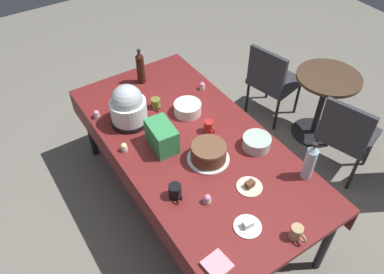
{
  "coord_description": "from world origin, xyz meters",
  "views": [
    {
      "loc": [
        1.7,
        -1.11,
        2.76
      ],
      "look_at": [
        0.0,
        0.0,
        0.8
      ],
      "focal_mm": 35.94,
      "sensor_mm": 36.0,
      "label": 1
    }
  ],
  "objects_px": {
    "coffee_mug_tan": "(297,233)",
    "round_cafe_table": "(324,95)",
    "coffee_mug_black": "(175,191)",
    "dessert_plate_cream": "(249,186)",
    "ceramic_snack_bowl": "(188,108)",
    "soda_carton": "(162,136)",
    "coffee_mug_red": "(209,127)",
    "cupcake_rose": "(124,147)",
    "cupcake_mint": "(96,114)",
    "cupcake_lemon": "(207,199)",
    "coffee_mug_olive": "(156,103)",
    "glass_salad_bowl": "(257,142)",
    "maroon_chair_right": "(347,133)",
    "frosted_layer_cake": "(209,153)",
    "slow_cooker": "(128,107)",
    "dessert_plate_cobalt": "(124,91)",
    "soda_bottle_cola": "(140,67)",
    "maroon_chair_left": "(272,79)",
    "cupcake_vanilla": "(202,86)",
    "dessert_plate_white": "(248,226)",
    "soda_bottle_water": "(310,162)"
  },
  "relations": [
    {
      "from": "coffee_mug_red",
      "to": "soda_carton",
      "type": "distance_m",
      "value": 0.38
    },
    {
      "from": "glass_salad_bowl",
      "to": "maroon_chair_right",
      "type": "bearing_deg",
      "value": 82.73
    },
    {
      "from": "coffee_mug_olive",
      "to": "maroon_chair_right",
      "type": "xyz_separation_m",
      "value": [
        0.92,
        1.34,
        -0.3
      ]
    },
    {
      "from": "dessert_plate_cream",
      "to": "frosted_layer_cake",
      "type": "bearing_deg",
      "value": -167.22
    },
    {
      "from": "cupcake_mint",
      "to": "soda_carton",
      "type": "height_order",
      "value": "soda_carton"
    },
    {
      "from": "coffee_mug_black",
      "to": "dessert_plate_cream",
      "type": "bearing_deg",
      "value": 65.4
    },
    {
      "from": "coffee_mug_red",
      "to": "cupcake_mint",
      "type": "bearing_deg",
      "value": -133.76
    },
    {
      "from": "ceramic_snack_bowl",
      "to": "round_cafe_table",
      "type": "xyz_separation_m",
      "value": [
        0.25,
        1.39,
        -0.3
      ]
    },
    {
      "from": "dessert_plate_cream",
      "to": "cupcake_lemon",
      "type": "relative_size",
      "value": 2.59
    },
    {
      "from": "slow_cooker",
      "to": "ceramic_snack_bowl",
      "type": "xyz_separation_m",
      "value": [
        0.15,
        0.44,
        -0.11
      ]
    },
    {
      "from": "glass_salad_bowl",
      "to": "cupcake_lemon",
      "type": "distance_m",
      "value": 0.62
    },
    {
      "from": "cupcake_rose",
      "to": "coffee_mug_tan",
      "type": "height_order",
      "value": "coffee_mug_tan"
    },
    {
      "from": "slow_cooker",
      "to": "dessert_plate_white",
      "type": "height_order",
      "value": "slow_cooker"
    },
    {
      "from": "cupcake_mint",
      "to": "coffee_mug_black",
      "type": "bearing_deg",
      "value": 6.53
    },
    {
      "from": "coffee_mug_tan",
      "to": "coffee_mug_red",
      "type": "bearing_deg",
      "value": 174.55
    },
    {
      "from": "coffee_mug_olive",
      "to": "maroon_chair_right",
      "type": "distance_m",
      "value": 1.66
    },
    {
      "from": "cupcake_lemon",
      "to": "ceramic_snack_bowl",
      "type": "bearing_deg",
      "value": 155.27
    },
    {
      "from": "cupcake_mint",
      "to": "coffee_mug_olive",
      "type": "bearing_deg",
      "value": 71.66
    },
    {
      "from": "cupcake_mint",
      "to": "cupcake_lemon",
      "type": "bearing_deg",
      "value": 12.62
    },
    {
      "from": "cupcake_rose",
      "to": "round_cafe_table",
      "type": "distance_m",
      "value": 2.03
    },
    {
      "from": "ceramic_snack_bowl",
      "to": "soda_carton",
      "type": "xyz_separation_m",
      "value": [
        0.22,
        -0.36,
        0.05
      ]
    },
    {
      "from": "coffee_mug_olive",
      "to": "round_cafe_table",
      "type": "bearing_deg",
      "value": 74.09
    },
    {
      "from": "soda_bottle_water",
      "to": "coffee_mug_black",
      "type": "relative_size",
      "value": 2.46
    },
    {
      "from": "cupcake_lemon",
      "to": "coffee_mug_black",
      "type": "height_order",
      "value": "coffee_mug_black"
    },
    {
      "from": "cupcake_vanilla",
      "to": "coffee_mug_olive",
      "type": "distance_m",
      "value": 0.46
    },
    {
      "from": "coffee_mug_tan",
      "to": "maroon_chair_right",
      "type": "height_order",
      "value": "maroon_chair_right"
    },
    {
      "from": "ceramic_snack_bowl",
      "to": "soda_bottle_cola",
      "type": "distance_m",
      "value": 0.6
    },
    {
      "from": "dessert_plate_white",
      "to": "round_cafe_table",
      "type": "height_order",
      "value": "dessert_plate_white"
    },
    {
      "from": "coffee_mug_red",
      "to": "cupcake_lemon",
      "type": "bearing_deg",
      "value": -35.91
    },
    {
      "from": "dessert_plate_white",
      "to": "maroon_chair_left",
      "type": "relative_size",
      "value": 0.21
    },
    {
      "from": "glass_salad_bowl",
      "to": "dessert_plate_cobalt",
      "type": "bearing_deg",
      "value": -155.5
    },
    {
      "from": "dessert_plate_cobalt",
      "to": "soda_carton",
      "type": "xyz_separation_m",
      "value": [
        0.75,
        -0.06,
        0.09
      ]
    },
    {
      "from": "soda_carton",
      "to": "frosted_layer_cake",
      "type": "bearing_deg",
      "value": 40.03
    },
    {
      "from": "dessert_plate_white",
      "to": "coffee_mug_olive",
      "type": "relative_size",
      "value": 1.49
    },
    {
      "from": "ceramic_snack_bowl",
      "to": "maroon_chair_left",
      "type": "height_order",
      "value": "maroon_chair_left"
    },
    {
      "from": "cupcake_rose",
      "to": "coffee_mug_tan",
      "type": "bearing_deg",
      "value": 23.77
    },
    {
      "from": "dessert_plate_white",
      "to": "coffee_mug_olive",
      "type": "height_order",
      "value": "coffee_mug_olive"
    },
    {
      "from": "coffee_mug_black",
      "to": "cupcake_lemon",
      "type": "bearing_deg",
      "value": 43.41
    },
    {
      "from": "cupcake_mint",
      "to": "coffee_mug_olive",
      "type": "xyz_separation_m",
      "value": [
        0.15,
        0.46,
        0.01
      ]
    },
    {
      "from": "dessert_plate_cream",
      "to": "dessert_plate_cobalt",
      "type": "xyz_separation_m",
      "value": [
        -1.4,
        -0.23,
        -0.0
      ]
    },
    {
      "from": "ceramic_snack_bowl",
      "to": "soda_bottle_cola",
      "type": "height_order",
      "value": "soda_bottle_cola"
    },
    {
      "from": "frosted_layer_cake",
      "to": "coffee_mug_black",
      "type": "distance_m",
      "value": 0.4
    },
    {
      "from": "glass_salad_bowl",
      "to": "coffee_mug_black",
      "type": "distance_m",
      "value": 0.73
    },
    {
      "from": "cupcake_rose",
      "to": "coffee_mug_black",
      "type": "height_order",
      "value": "coffee_mug_black"
    },
    {
      "from": "soda_bottle_water",
      "to": "soda_carton",
      "type": "xyz_separation_m",
      "value": [
        -0.78,
        -0.67,
        -0.05
      ]
    },
    {
      "from": "coffee_mug_tan",
      "to": "round_cafe_table",
      "type": "xyz_separation_m",
      "value": [
        -1.06,
        1.47,
        -0.3
      ]
    },
    {
      "from": "dessert_plate_cobalt",
      "to": "cupcake_vanilla",
      "type": "xyz_separation_m",
      "value": [
        0.33,
        0.58,
        0.02
      ]
    },
    {
      "from": "frosted_layer_cake",
      "to": "ceramic_snack_bowl",
      "type": "xyz_separation_m",
      "value": [
        -0.51,
        0.15,
        -0.02
      ]
    },
    {
      "from": "soda_bottle_water",
      "to": "coffee_mug_tan",
      "type": "bearing_deg",
      "value": -52.12
    },
    {
      "from": "dessert_plate_white",
      "to": "coffee_mug_tan",
      "type": "height_order",
      "value": "coffee_mug_tan"
    }
  ]
}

